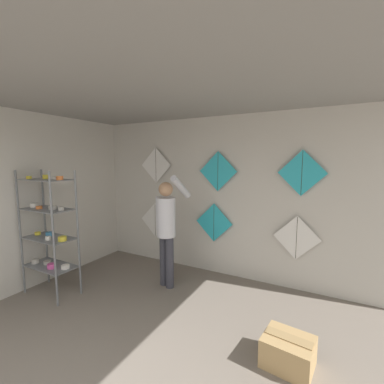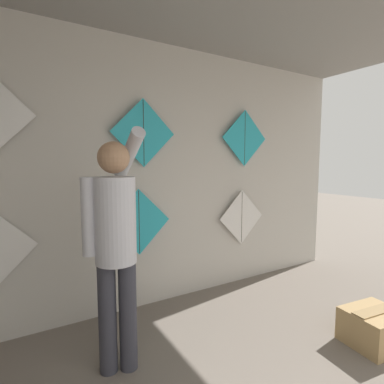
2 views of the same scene
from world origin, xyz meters
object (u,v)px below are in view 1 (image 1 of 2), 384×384
at_px(cardboard_box, 288,352).
at_px(kite_5, 302,173).
at_px(kite_1, 214,223).
at_px(shelf_rack, 49,227).
at_px(kite_0, 155,220).
at_px(kite_3, 156,165).
at_px(kite_4, 218,171).
at_px(kite_2, 297,238).
at_px(shopkeeper, 167,224).

relative_size(cardboard_box, kite_5, 0.75).
bearing_deg(kite_1, shelf_rack, -136.34).
xyz_separation_m(cardboard_box, kite_5, (-0.09, 1.62, 1.71)).
relative_size(kite_0, kite_3, 1.00).
height_order(kite_0, kite_3, kite_3).
distance_m(kite_4, kite_5, 1.34).
bearing_deg(kite_0, kite_5, 0.00).
distance_m(kite_0, kite_2, 2.66).
distance_m(shelf_rack, kite_4, 2.81).
bearing_deg(shopkeeper, kite_4, 71.77).
bearing_deg(kite_2, kite_5, 0.00).
bearing_deg(shelf_rack, cardboard_box, 3.48).
xyz_separation_m(shelf_rack, kite_3, (0.67, 1.82, 0.90)).
distance_m(shelf_rack, kite_3, 2.14).
height_order(shelf_rack, kite_3, kite_3).
distance_m(shopkeeper, kite_5, 2.21).
bearing_deg(kite_1, cardboard_box, -47.13).
height_order(shelf_rack, kite_5, kite_5).
distance_m(kite_2, kite_4, 1.65).
bearing_deg(kite_3, shelf_rack, -110.06).
xyz_separation_m(kite_3, kite_4, (1.31, 0.00, -0.09)).
bearing_deg(kite_5, shelf_rack, -151.21).
bearing_deg(kite_3, kite_4, 0.00).
relative_size(cardboard_box, kite_4, 0.75).
bearing_deg(shopkeeper, kite_3, 150.66).
bearing_deg(kite_0, kite_4, 0.00).
height_order(cardboard_box, kite_4, kite_4).
height_order(shelf_rack, cardboard_box, shelf_rack).
relative_size(kite_3, kite_4, 1.00).
xyz_separation_m(kite_4, kite_5, (1.34, 0.00, -0.00)).
distance_m(cardboard_box, kite_0, 3.29).
bearing_deg(kite_4, shopkeeper, -124.82).
xyz_separation_m(cardboard_box, kite_3, (-2.75, 1.62, 1.80)).
bearing_deg(kite_4, cardboard_box, -48.41).
bearing_deg(kite_5, cardboard_box, -86.71).
bearing_deg(kite_3, kite_0, 180.00).
relative_size(kite_1, kite_3, 1.00).
bearing_deg(kite_3, cardboard_box, -30.48).
distance_m(kite_3, kite_4, 1.31).
distance_m(cardboard_box, kite_4, 2.75).
bearing_deg(kite_5, kite_4, 180.00).
xyz_separation_m(cardboard_box, kite_1, (-1.50, 1.62, 0.79)).
relative_size(cardboard_box, kite_3, 0.75).
height_order(shopkeeper, cardboard_box, shopkeeper).
relative_size(shopkeeper, kite_1, 2.63).
distance_m(kite_1, kite_5, 1.68).
distance_m(kite_0, kite_5, 2.87).
bearing_deg(kite_0, kite_3, 0.00).
xyz_separation_m(shopkeeper, cardboard_box, (1.98, -0.83, -0.88)).
relative_size(cardboard_box, kite_1, 0.75).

